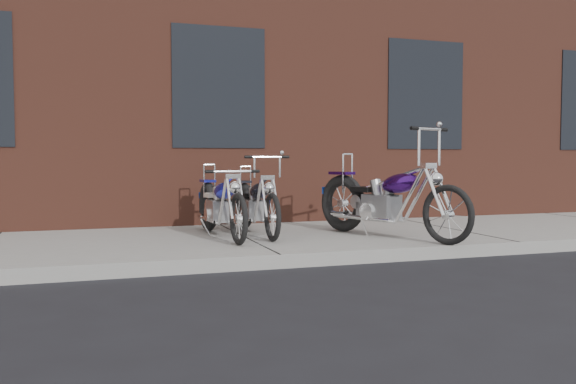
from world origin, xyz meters
name	(u,v)px	position (x,y,z in m)	size (l,w,h in m)	color
ground	(280,269)	(0.00, 0.00, 0.00)	(120.00, 120.00, 0.00)	black
sidewalk	(245,243)	(0.00, 1.50, 0.07)	(22.00, 3.00, 0.15)	gray
building_brick	(172,31)	(0.00, 8.00, 4.00)	(22.00, 10.00, 8.00)	brown
chopper_purple	(387,203)	(1.70, 0.90, 0.59)	(1.02, 2.30, 1.36)	black
chopper_blue	(221,207)	(-0.28, 1.60, 0.53)	(0.51, 2.10, 0.91)	black
chopper_third	(256,206)	(0.22, 1.75, 0.52)	(0.50, 2.03, 1.03)	black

